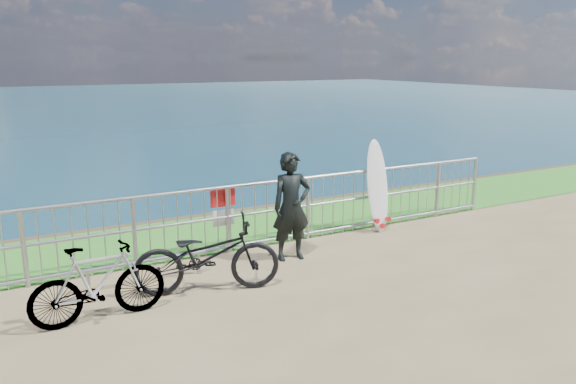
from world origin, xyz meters
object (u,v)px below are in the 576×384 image
bicycle_near (207,256)px  surfboard (378,189)px  surfer (291,207)px  bicycle_far (98,283)px

bicycle_near → surfboard: bearing=-56.7°
surfer → bicycle_near: (-1.62, -0.60, -0.34)m
bicycle_near → bicycle_far: (-1.45, -0.20, -0.03)m
surfer → bicycle_far: size_ratio=1.06×
surfboard → bicycle_far: (-5.19, -1.38, -0.29)m
surfer → bicycle_near: size_ratio=0.87×
surfboard → bicycle_far: bearing=-165.1°
surfer → surfboard: 2.19m
surfer → surfboard: size_ratio=1.01×
bicycle_near → bicycle_far: bicycle_near is taller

